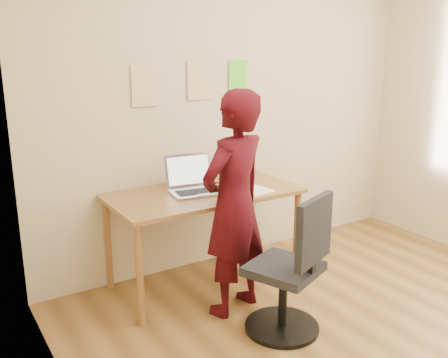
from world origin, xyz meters
TOP-DOWN VIEW (x-y plane):
  - room at (0.00, 0.00)m, footprint 3.58×3.58m
  - desk at (-0.52, 1.38)m, footprint 1.40×0.70m
  - laptop at (-0.58, 1.42)m, footprint 0.41×0.37m
  - paper_sheet at (-0.17, 1.25)m, footprint 0.25×0.32m
  - phone at (-0.31, 1.20)m, footprint 0.10×0.13m
  - wall_note_left at (-0.80, 1.74)m, footprint 0.21×0.00m
  - wall_note_mid at (-0.34, 1.74)m, footprint 0.21×0.00m
  - wall_note_right at (0.02, 1.74)m, footprint 0.18×0.00m
  - office_chair at (-0.39, 0.50)m, footprint 0.53×0.54m
  - person at (-0.53, 0.95)m, footprint 0.64×0.51m

SIDE VIEW (x-z plane):
  - office_chair at x=-0.39m, z-range -0.07..0.86m
  - desk at x=-0.52m, z-range 0.28..1.02m
  - paper_sheet at x=-0.17m, z-range 0.74..0.74m
  - phone at x=-0.31m, z-range 0.74..0.75m
  - person at x=-0.53m, z-range 0.00..1.53m
  - laptop at x=-0.58m, z-range 0.66..0.92m
  - room at x=0.00m, z-range -0.04..2.74m
  - wall_note_left at x=-0.80m, z-range 1.35..1.65m
  - wall_note_mid at x=-0.34m, z-range 1.37..1.67m
  - wall_note_right at x=0.02m, z-range 1.43..1.67m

